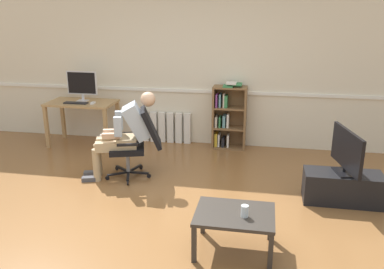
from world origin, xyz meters
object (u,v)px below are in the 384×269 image
computer_mouse (93,103)px  tv_stand (342,187)px  bookshelf (228,117)px  drinking_glass (245,211)px  computer_desk (82,108)px  radiator (166,127)px  keyboard (76,103)px  office_chair (138,141)px  coffee_table (235,218)px  tv_screen (347,151)px  imac_monitor (82,84)px  person_seated (125,133)px

computer_mouse → tv_stand: size_ratio=0.11×
bookshelf → drinking_glass: bookshelf is taller
computer_desk → drinking_glass: size_ratio=9.95×
computer_desk → radiator: size_ratio=1.29×
computer_desk → keyboard: 0.19m
radiator → computer_desk: bearing=-164.1°
office_chair → coffee_table: (1.47, -1.59, -0.17)m
office_chair → tv_screen: office_chair is taller
bookshelf → tv_stand: bearing=-48.2°
tv_stand → computer_desk: bearing=159.9°
office_chair → radiator: bearing=162.3°
tv_screen → drinking_glass: bearing=127.6°
computer_desk → bookshelf: (2.45, 0.29, -0.11)m
imac_monitor → keyboard: imac_monitor is taller
imac_monitor → person_seated: (1.20, -1.29, -0.40)m
keyboard → radiator: keyboard is taller
imac_monitor → drinking_glass: imac_monitor is taller
bookshelf → drinking_glass: (0.47, -3.09, -0.07)m
radiator → office_chair: (-0.01, -1.55, 0.26)m
keyboard → coffee_table: keyboard is taller
imac_monitor → office_chair: size_ratio=0.54×
computer_desk → keyboard: keyboard is taller
office_chair → drinking_glass: size_ratio=8.60×
tv_screen → drinking_glass: tv_screen is taller
drinking_glass → computer_mouse: bearing=134.8°
tv_screen → keyboard: bearing=59.3°
radiator → tv_screen: 3.27m
tv_stand → drinking_glass: drinking_glass is taller
imac_monitor → computer_mouse: imac_monitor is taller
computer_mouse → imac_monitor: bearing=143.0°
computer_desk → imac_monitor: bearing=92.1°
person_seated → imac_monitor: bearing=-154.4°
office_chair → tv_screen: (2.67, -0.32, 0.13)m
computer_mouse → person_seated: 1.44m
computer_mouse → drinking_glass: size_ratio=0.88×
computer_desk → tv_screen: bearing=-20.1°
keyboard → tv_screen: (4.06, -1.33, -0.11)m
office_chair → coffee_table: bearing=25.4°
computer_mouse → coffee_table: computer_mouse is taller
computer_desk → tv_screen: 4.29m
keyboard → tv_screen: 4.27m
imac_monitor → coffee_table: 4.05m
computer_mouse → bookshelf: (2.19, 0.41, -0.24)m
tv_stand → computer_mouse: bearing=160.2°
radiator → keyboard: bearing=-159.3°
bookshelf → person_seated: size_ratio=0.94×
tv_screen → bookshelf: bearing=29.3°
computer_mouse → tv_stand: (3.77, -1.35, -0.58)m
keyboard → bookshelf: bookshelf is taller
computer_desk → bookshelf: size_ratio=1.00×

